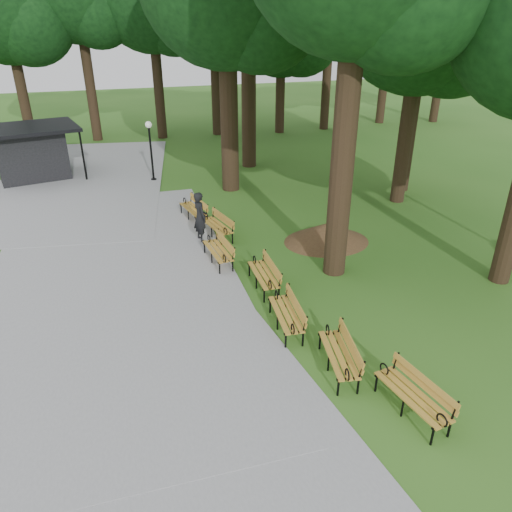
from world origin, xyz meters
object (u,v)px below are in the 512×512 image
object	(u,v)px
bench_4	(218,251)
lawn_tree_5	(428,4)
bench_1	(339,354)
bench_5	(217,226)
lamp_post	(150,138)
dirt_mound	(327,232)
lawn_tree_1	(423,5)
bench_3	(263,275)
bench_2	(286,314)
bench_0	(412,396)
bench_6	(193,209)
kiosk	(30,152)
person	(200,217)

from	to	relation	value
bench_4	lawn_tree_5	size ratio (longest dim) A/B	0.17
bench_1	bench_4	xyz separation A→B (m)	(-1.29, 6.15, 0.00)
bench_1	bench_5	distance (m)	8.27
lawn_tree_5	lamp_post	bearing A→B (deg)	155.09
bench_1	bench_5	size ratio (longest dim) A/B	1.00
dirt_mound	lawn_tree_1	distance (m)	9.39
bench_3	bench_4	size ratio (longest dim) A/B	1.00
bench_2	bench_5	distance (m)	6.31
bench_4	bench_5	distance (m)	2.13
lamp_post	lawn_tree_1	distance (m)	13.12
bench_0	bench_5	distance (m)	10.04
bench_6	lawn_tree_5	world-z (taller)	lawn_tree_5
dirt_mound	lawn_tree_5	bearing A→B (deg)	35.57
kiosk	lawn_tree_5	distance (m)	19.51
dirt_mound	bench_0	size ratio (longest dim) A/B	1.39
lamp_post	lawn_tree_1	world-z (taller)	lawn_tree_1
dirt_mound	bench_0	distance (m)	8.51
lamp_post	dirt_mound	bearing A→B (deg)	-61.88
person	bench_4	world-z (taller)	person
kiosk	bench_4	bearing A→B (deg)	-73.68
dirt_mound	bench_2	bearing A→B (deg)	-126.28
lamp_post	bench_0	size ratio (longest dim) A/B	1.54
bench_3	lawn_tree_5	size ratio (longest dim) A/B	0.17
bench_6	bench_3	bearing A→B (deg)	-1.96
bench_5	bench_6	distance (m)	2.04
dirt_mound	bench_5	distance (m)	4.04
dirt_mound	lawn_tree_1	size ratio (longest dim) A/B	0.24
bench_2	bench_1	bearing A→B (deg)	21.83
bench_3	bench_5	distance (m)	4.12
dirt_mound	bench_2	xyz separation A→B (m)	(-3.42, -4.65, 0.08)
kiosk	bench_0	bearing A→B (deg)	-78.56
person	bench_2	bearing A→B (deg)	176.03
kiosk	bench_1	size ratio (longest dim) A/B	2.20
dirt_mound	kiosk	bearing A→B (deg)	132.26
bench_1	bench_3	xyz separation A→B (m)	(-0.39, 4.13, 0.00)
kiosk	bench_3	size ratio (longest dim) A/B	2.20
lamp_post	bench_4	xyz separation A→B (m)	(0.87, -9.85, -1.68)
person	lamp_post	bearing A→B (deg)	-7.20
kiosk	bench_4	distance (m)	13.94
kiosk	lawn_tree_1	distance (m)	19.11
person	bench_6	xyz separation A→B (m)	(0.15, 2.11, -0.49)
bench_2	bench_5	xyz separation A→B (m)	(-0.27, 6.30, 0.00)
person	bench_2	distance (m)	6.26
lamp_post	bench_1	bearing A→B (deg)	-82.31
bench_1	bench_5	bearing A→B (deg)	-163.14
lamp_post	bench_5	size ratio (longest dim) A/B	1.54
kiosk	dirt_mound	size ratio (longest dim) A/B	1.58
lawn_tree_1	bench_1	bearing A→B (deg)	-129.08
person	bench_0	world-z (taller)	person
person	bench_4	bearing A→B (deg)	172.18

